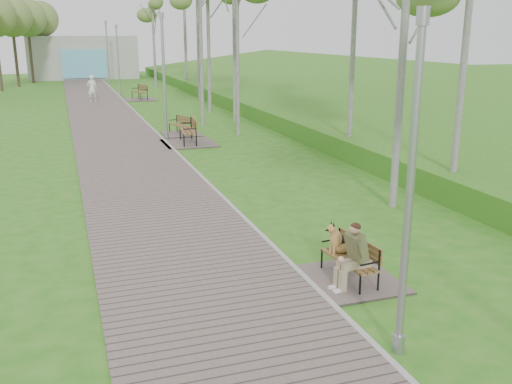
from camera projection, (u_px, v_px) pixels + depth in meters
ground at (319, 292)px, 9.48m from camera, size 120.00×120.00×0.00m
walkway at (106, 120)px, 28.55m from camera, size 3.50×67.00×0.04m
kerb at (141, 118)px, 29.09m from camera, size 0.10×67.00×0.05m
embankment at (364, 112)px, 31.44m from camera, size 14.00×70.00×1.60m
building_north at (83, 57)px, 55.00m from camera, size 10.00×5.20×4.00m
bench_main at (348, 262)px, 9.78m from camera, size 1.55×1.72×1.35m
bench_second at (188, 138)px, 22.28m from camera, size 1.99×2.21×1.22m
bench_third at (180, 130)px, 24.36m from camera, size 1.57×1.74×0.96m
bench_far at (140, 96)px, 37.21m from camera, size 1.97×2.19×1.21m
lamp_post_near at (409, 205)px, 7.15m from camera, size 0.17×0.17×4.46m
lamp_post_second at (164, 82)px, 22.71m from camera, size 0.19×0.19×4.97m
lamp_post_third at (118, 63)px, 39.15m from camera, size 0.19×0.19×4.79m
lamp_post_far at (108, 54)px, 49.73m from camera, size 0.20×0.20×5.28m
pedestrian_near at (92, 89)px, 35.63m from camera, size 0.67×0.48×1.71m
birch_distant_a at (152, 5)px, 43.61m from camera, size 2.72×2.72×8.05m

